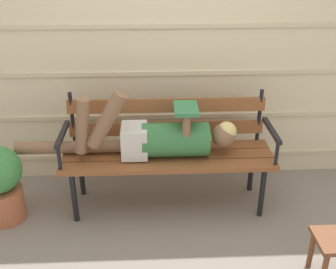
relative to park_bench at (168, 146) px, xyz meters
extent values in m
plane|color=gray|center=(0.00, -0.23, -0.52)|extent=(12.00, 12.00, 0.00)
cube|color=beige|center=(0.00, 0.46, 0.67)|extent=(4.61, 0.06, 2.38)
cube|color=beige|center=(0.00, 0.42, -0.32)|extent=(4.61, 0.02, 0.04)
cube|color=beige|center=(0.00, 0.42, 0.07)|extent=(4.61, 0.02, 0.04)
cube|color=beige|center=(0.00, 0.42, 0.47)|extent=(4.61, 0.02, 0.04)
cube|color=beige|center=(0.00, 0.42, 0.87)|extent=(4.61, 0.02, 0.04)
cube|color=brown|center=(0.00, -0.23, -0.06)|extent=(1.67, 0.15, 0.04)
cube|color=brown|center=(0.00, -0.07, -0.06)|extent=(1.67, 0.15, 0.04)
cube|color=brown|center=(0.00, 0.09, -0.06)|extent=(1.67, 0.15, 0.04)
cube|color=brown|center=(0.00, 0.16, 0.08)|extent=(1.61, 0.05, 0.11)
cube|color=brown|center=(0.00, 0.16, 0.28)|extent=(1.61, 0.05, 0.11)
cylinder|color=black|center=(-0.77, 0.16, 0.18)|extent=(0.03, 0.03, 0.45)
cylinder|color=black|center=(0.77, 0.16, 0.18)|extent=(0.03, 0.03, 0.45)
cylinder|color=black|center=(-0.74, -0.25, -0.30)|extent=(0.04, 0.04, 0.44)
cylinder|color=black|center=(0.74, -0.25, -0.30)|extent=(0.04, 0.04, 0.44)
cylinder|color=black|center=(-0.74, 0.12, -0.30)|extent=(0.04, 0.04, 0.44)
cylinder|color=black|center=(0.74, 0.12, -0.30)|extent=(0.04, 0.04, 0.44)
cube|color=black|center=(-0.81, -0.07, 0.16)|extent=(0.04, 0.45, 0.03)
cylinder|color=black|center=(-0.81, -0.25, 0.06)|extent=(0.03, 0.03, 0.20)
cube|color=black|center=(0.81, -0.07, 0.16)|extent=(0.04, 0.45, 0.03)
cylinder|color=black|center=(0.81, -0.25, 0.06)|extent=(0.03, 0.03, 0.20)
cylinder|color=#33703D|center=(0.06, -0.07, 0.09)|extent=(0.52, 0.27, 0.27)
cube|color=silver|center=(-0.26, -0.07, 0.09)|extent=(0.20, 0.25, 0.24)
sphere|color=brown|center=(0.44, -0.07, 0.12)|extent=(0.19, 0.19, 0.19)
sphere|color=#E0C67A|center=(0.46, -0.07, 0.15)|extent=(0.16, 0.16, 0.16)
cylinder|color=brown|center=(-0.46, -0.13, 0.30)|extent=(0.33, 0.11, 0.46)
cylinder|color=brown|center=(-0.64, -0.13, 0.25)|extent=(0.15, 0.09, 0.44)
cylinder|color=brown|center=(-0.77, -0.01, 0.01)|extent=(0.86, 0.10, 0.10)
cylinder|color=brown|center=(0.14, -0.15, 0.21)|extent=(0.06, 0.06, 0.25)
cylinder|color=brown|center=(0.14, 0.01, 0.21)|extent=(0.06, 0.06, 0.25)
cube|color=#337A4C|center=(0.14, -0.07, 0.35)|extent=(0.18, 0.25, 0.04)
cylinder|color=brown|center=(0.93, -0.83, -0.37)|extent=(0.04, 0.04, 0.30)
cylinder|color=#AD5B3D|center=(-1.30, -0.20, -0.38)|extent=(0.31, 0.31, 0.28)
camera|label=1|loc=(-0.12, -2.89, 1.54)|focal=43.56mm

